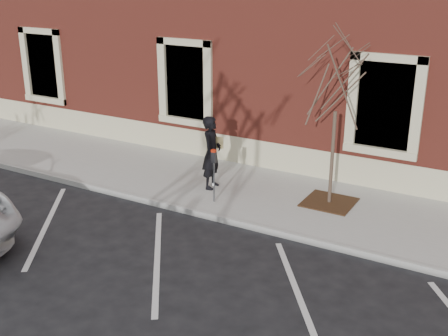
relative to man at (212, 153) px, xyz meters
The scene contains 9 objects.
ground 1.99m from the man, 59.44° to the right, with size 120.00×120.00×0.00m, color #28282B.
sidewalk_near 1.38m from the man, 21.53° to the left, with size 40.00×3.50×0.15m, color #A5A29B.
curb_near 1.99m from the man, 60.30° to the right, with size 40.00×0.12×0.15m, color #9E9E99.
parking_stripes 3.88m from the man, 76.96° to the right, with size 28.00×4.40×0.01m, color silver, non-canonical shape.
building_civic 6.99m from the man, 82.45° to the left, with size 40.00×8.62×8.00m.
man is the anchor object (origin of this frame).
parking_meter 0.97m from the man, 55.99° to the right, with size 0.12×0.10×1.36m.
tree_grate 3.27m from the man, 10.13° to the left, with size 1.21×1.21×0.03m, color #372111.
sapling 3.71m from the man, 10.13° to the left, with size 2.55×2.55×4.25m.
Camera 1 is at (6.35, -10.49, 5.73)m, focal length 45.00 mm.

